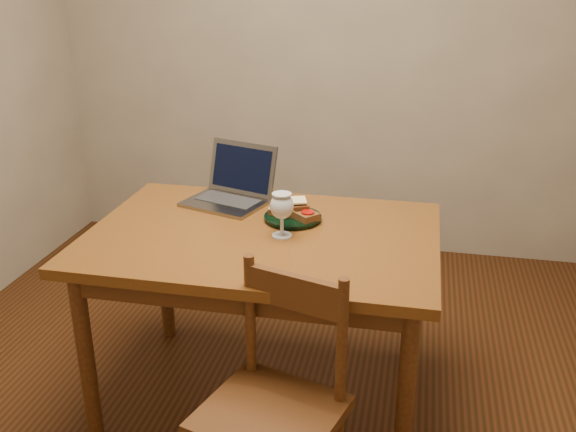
% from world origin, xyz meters
% --- Properties ---
extents(floor, '(3.20, 3.20, 0.02)m').
position_xyz_m(floor, '(0.00, 0.00, -0.01)').
color(floor, black).
rests_on(floor, ground).
extents(back_wall, '(3.20, 0.02, 2.60)m').
position_xyz_m(back_wall, '(0.00, 1.61, 1.30)').
color(back_wall, gray).
rests_on(back_wall, floor).
extents(table, '(1.30, 0.90, 0.74)m').
position_xyz_m(table, '(0.04, -0.01, 0.65)').
color(table, '#42250B').
rests_on(table, floor).
extents(chair, '(0.49, 0.48, 0.43)m').
position_xyz_m(chair, '(0.22, -0.59, 0.46)').
color(chair, '#391B0C').
rests_on(chair, floor).
extents(plate, '(0.23, 0.23, 0.02)m').
position_xyz_m(plate, '(0.13, 0.13, 0.75)').
color(plate, black).
rests_on(plate, table).
extents(sandwich_cheese, '(0.12, 0.08, 0.03)m').
position_xyz_m(sandwich_cheese, '(0.09, 0.14, 0.78)').
color(sandwich_cheese, '#381E0C').
rests_on(sandwich_cheese, plate).
extents(sandwich_tomato, '(0.14, 0.14, 0.04)m').
position_xyz_m(sandwich_tomato, '(0.17, 0.12, 0.78)').
color(sandwich_tomato, '#381E0C').
rests_on(sandwich_tomato, plate).
extents(sandwich_top, '(0.13, 0.11, 0.04)m').
position_xyz_m(sandwich_top, '(0.13, 0.14, 0.80)').
color(sandwich_top, '#381E0C').
rests_on(sandwich_top, plate).
extents(milk_glass, '(0.09, 0.09, 0.17)m').
position_xyz_m(milk_glass, '(0.12, -0.03, 0.83)').
color(milk_glass, white).
rests_on(milk_glass, table).
extents(laptop, '(0.39, 0.37, 0.23)m').
position_xyz_m(laptop, '(-0.17, 0.30, 0.80)').
color(laptop, slate).
rests_on(laptop, table).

